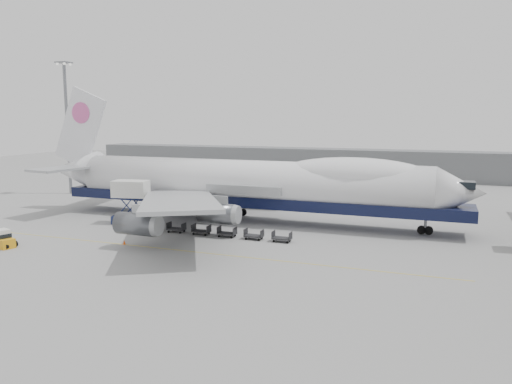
% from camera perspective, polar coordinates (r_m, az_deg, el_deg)
% --- Properties ---
extents(ground, '(260.00, 260.00, 0.00)m').
position_cam_1_polar(ground, '(62.68, -5.22, -5.38)').
color(ground, gray).
rests_on(ground, ground).
extents(apron_line, '(60.00, 0.15, 0.01)m').
position_cam_1_polar(apron_line, '(57.51, -7.81, -6.71)').
color(apron_line, gold).
rests_on(apron_line, ground).
extents(hangar, '(110.00, 8.00, 7.00)m').
position_cam_1_polar(hangar, '(130.51, 4.10, 3.52)').
color(hangar, slate).
rests_on(hangar, ground).
extents(floodlight_mast, '(2.40, 2.40, 25.43)m').
position_cam_1_polar(floodlight_mast, '(104.33, -20.79, 7.61)').
color(floodlight_mast, slate).
rests_on(floodlight_mast, ground).
extents(airliner, '(67.00, 55.30, 19.98)m').
position_cam_1_polar(airliner, '(72.21, -0.71, 1.07)').
color(airliner, white).
rests_on(airliner, ground).
extents(catering_truck, '(5.66, 4.38, 6.16)m').
position_cam_1_polar(catering_truck, '(73.02, -14.07, -0.83)').
color(catering_truck, '#182148').
rests_on(catering_truck, ground).
extents(baggage_tug, '(3.19, 2.33, 2.09)m').
position_cam_1_polar(baggage_tug, '(65.52, -26.96, -4.85)').
color(baggage_tug, orange).
rests_on(baggage_tug, ground).
extents(traffic_cone, '(0.36, 0.36, 0.52)m').
position_cam_1_polar(traffic_cone, '(61.92, -14.82, -5.58)').
color(traffic_cone, '#FF590D').
rests_on(traffic_cone, ground).
extents(dolly_0, '(2.30, 1.35, 1.30)m').
position_cam_1_polar(dolly_0, '(68.52, -11.75, -3.86)').
color(dolly_0, '#2D2D30').
rests_on(dolly_0, ground).
extents(dolly_1, '(2.30, 1.35, 1.30)m').
position_cam_1_polar(dolly_1, '(66.69, -9.09, -4.13)').
color(dolly_1, '#2D2D30').
rests_on(dolly_1, ground).
extents(dolly_2, '(2.30, 1.35, 1.30)m').
position_cam_1_polar(dolly_2, '(65.01, -6.28, -4.41)').
color(dolly_2, '#2D2D30').
rests_on(dolly_2, ground).
extents(dolly_3, '(2.30, 1.35, 1.30)m').
position_cam_1_polar(dolly_3, '(63.49, -3.33, -4.68)').
color(dolly_3, '#2D2D30').
rests_on(dolly_3, ground).
extents(dolly_4, '(2.30, 1.35, 1.30)m').
position_cam_1_polar(dolly_4, '(62.15, -0.24, -4.96)').
color(dolly_4, '#2D2D30').
rests_on(dolly_4, ground).
extents(dolly_5, '(2.30, 1.35, 1.30)m').
position_cam_1_polar(dolly_5, '(61.00, 2.98, -5.24)').
color(dolly_5, '#2D2D30').
rests_on(dolly_5, ground).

